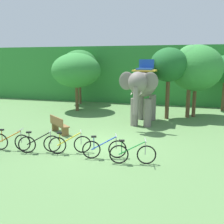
{
  "coord_description": "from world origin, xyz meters",
  "views": [
    {
      "loc": [
        3.36,
        -10.63,
        3.7
      ],
      "look_at": [
        0.14,
        1.0,
        1.3
      ],
      "focal_mm": 41.52,
      "sensor_mm": 36.0,
      "label": 1
    }
  ],
  "objects_px": {
    "tree_right": "(190,66)",
    "tree_center_right": "(196,68)",
    "tree_center_left": "(76,70)",
    "tree_left": "(169,65)",
    "elephant": "(143,87)",
    "bike_orange": "(11,141)",
    "tree_far_left": "(79,64)",
    "bike_yellow": "(70,144)",
    "bike_black": "(40,143)",
    "bike_green": "(133,154)",
    "wooden_bench": "(59,124)",
    "bike_blue": "(104,149)"
  },
  "relations": [
    {
      "from": "tree_center_left",
      "to": "bike_orange",
      "type": "bearing_deg",
      "value": -84.75
    },
    {
      "from": "elephant",
      "to": "bike_blue",
      "type": "bearing_deg",
      "value": -95.4
    },
    {
      "from": "tree_far_left",
      "to": "bike_blue",
      "type": "relative_size",
      "value": 2.81
    },
    {
      "from": "tree_center_left",
      "to": "tree_left",
      "type": "relative_size",
      "value": 0.95
    },
    {
      "from": "tree_left",
      "to": "wooden_bench",
      "type": "relative_size",
      "value": 3.16
    },
    {
      "from": "bike_black",
      "to": "bike_green",
      "type": "xyz_separation_m",
      "value": [
        3.88,
        -0.15,
        0.0
      ]
    },
    {
      "from": "tree_right",
      "to": "bike_yellow",
      "type": "height_order",
      "value": "tree_right"
    },
    {
      "from": "bike_green",
      "to": "wooden_bench",
      "type": "distance_m",
      "value": 5.34
    },
    {
      "from": "tree_center_right",
      "to": "elephant",
      "type": "relative_size",
      "value": 1.13
    },
    {
      "from": "bike_orange",
      "to": "bike_blue",
      "type": "relative_size",
      "value": 1.04
    },
    {
      "from": "bike_yellow",
      "to": "tree_center_right",
      "type": "bearing_deg",
      "value": 59.89
    },
    {
      "from": "tree_right",
      "to": "bike_blue",
      "type": "distance_m",
      "value": 9.54
    },
    {
      "from": "tree_center_left",
      "to": "wooden_bench",
      "type": "height_order",
      "value": "tree_center_left"
    },
    {
      "from": "tree_right",
      "to": "bike_green",
      "type": "distance_m",
      "value": 9.46
    },
    {
      "from": "elephant",
      "to": "bike_yellow",
      "type": "distance_m",
      "value": 6.38
    },
    {
      "from": "elephant",
      "to": "tree_far_left",
      "type": "bearing_deg",
      "value": 137.05
    },
    {
      "from": "bike_black",
      "to": "bike_blue",
      "type": "bearing_deg",
      "value": 2.12
    },
    {
      "from": "tree_center_left",
      "to": "tree_left",
      "type": "xyz_separation_m",
      "value": [
        6.69,
        -1.03,
        0.43
      ]
    },
    {
      "from": "tree_center_right",
      "to": "bike_green",
      "type": "distance_m",
      "value": 9.82
    },
    {
      "from": "bike_green",
      "to": "wooden_bench",
      "type": "xyz_separation_m",
      "value": [
        -4.44,
        2.95,
        0.09
      ]
    },
    {
      "from": "tree_far_left",
      "to": "bike_yellow",
      "type": "height_order",
      "value": "tree_far_left"
    },
    {
      "from": "tree_far_left",
      "to": "bike_orange",
      "type": "distance_m",
      "value": 12.57
    },
    {
      "from": "elephant",
      "to": "bike_yellow",
      "type": "relative_size",
      "value": 2.62
    },
    {
      "from": "elephant",
      "to": "bike_orange",
      "type": "xyz_separation_m",
      "value": [
        -4.58,
        -6.08,
        -1.82
      ]
    },
    {
      "from": "tree_center_right",
      "to": "wooden_bench",
      "type": "distance_m",
      "value": 9.59
    },
    {
      "from": "tree_center_right",
      "to": "bike_blue",
      "type": "xyz_separation_m",
      "value": [
        -3.54,
        -8.84,
        -2.83
      ]
    },
    {
      "from": "bike_orange",
      "to": "tree_far_left",
      "type": "bearing_deg",
      "value": 98.74
    },
    {
      "from": "tree_center_left",
      "to": "wooden_bench",
      "type": "bearing_deg",
      "value": -75.68
    },
    {
      "from": "tree_left",
      "to": "bike_blue",
      "type": "relative_size",
      "value": 2.76
    },
    {
      "from": "elephant",
      "to": "bike_orange",
      "type": "distance_m",
      "value": 7.82
    },
    {
      "from": "bike_orange",
      "to": "bike_black",
      "type": "bearing_deg",
      "value": 3.23
    },
    {
      "from": "tree_center_right",
      "to": "bike_blue",
      "type": "height_order",
      "value": "tree_center_right"
    },
    {
      "from": "bike_green",
      "to": "wooden_bench",
      "type": "height_order",
      "value": "bike_green"
    },
    {
      "from": "bike_black",
      "to": "bike_blue",
      "type": "height_order",
      "value": "same"
    },
    {
      "from": "elephant",
      "to": "bike_black",
      "type": "bearing_deg",
      "value": -118.72
    },
    {
      "from": "bike_orange",
      "to": "bike_yellow",
      "type": "relative_size",
      "value": 1.07
    },
    {
      "from": "tree_right",
      "to": "bike_green",
      "type": "bearing_deg",
      "value": -102.83
    },
    {
      "from": "bike_yellow",
      "to": "bike_blue",
      "type": "height_order",
      "value": "same"
    },
    {
      "from": "bike_green",
      "to": "elephant",
      "type": "bearing_deg",
      "value": 95.5
    },
    {
      "from": "tree_center_left",
      "to": "bike_green",
      "type": "relative_size",
      "value": 2.54
    },
    {
      "from": "tree_left",
      "to": "tree_center_right",
      "type": "bearing_deg",
      "value": 33.16
    },
    {
      "from": "tree_right",
      "to": "bike_black",
      "type": "height_order",
      "value": "tree_right"
    },
    {
      "from": "tree_right",
      "to": "wooden_bench",
      "type": "bearing_deg",
      "value": -137.96
    },
    {
      "from": "tree_center_left",
      "to": "bike_black",
      "type": "bearing_deg",
      "value": -76.61
    },
    {
      "from": "tree_right",
      "to": "elephant",
      "type": "bearing_deg",
      "value": -134.87
    },
    {
      "from": "tree_center_left",
      "to": "bike_blue",
      "type": "xyz_separation_m",
      "value": [
        4.84,
        -8.76,
        -2.61
      ]
    },
    {
      "from": "tree_right",
      "to": "tree_center_right",
      "type": "xyz_separation_m",
      "value": [
        0.39,
        0.34,
        -0.12
      ]
    },
    {
      "from": "bike_green",
      "to": "tree_center_right",
      "type": "bearing_deg",
      "value": 75.29
    },
    {
      "from": "tree_far_left",
      "to": "elephant",
      "type": "distance_m",
      "value": 8.87
    },
    {
      "from": "tree_left",
      "to": "bike_blue",
      "type": "distance_m",
      "value": 8.51
    }
  ]
}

